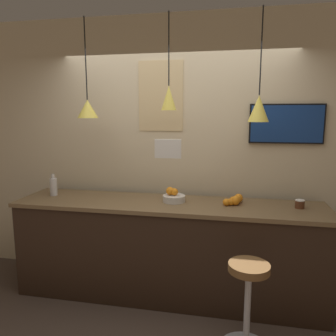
% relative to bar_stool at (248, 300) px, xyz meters
% --- Properties ---
extents(ground_plane, '(14.00, 14.00, 0.00)m').
position_rel_bar_stool_xyz_m(ground_plane, '(-0.77, 0.10, -0.45)').
color(ground_plane, '#47382D').
extents(back_wall, '(8.00, 0.06, 2.90)m').
position_rel_bar_stool_xyz_m(back_wall, '(-0.77, 1.15, 1.00)').
color(back_wall, beige).
rests_on(back_wall, ground_plane).
extents(service_counter, '(3.09, 0.68, 0.99)m').
position_rel_bar_stool_xyz_m(service_counter, '(-0.77, 0.70, 0.05)').
color(service_counter, black).
rests_on(service_counter, ground_plane).
extents(bar_stool, '(0.43, 0.43, 0.74)m').
position_rel_bar_stool_xyz_m(bar_stool, '(0.00, 0.00, 0.00)').
color(bar_stool, '#B7B7BC').
rests_on(bar_stool, ground_plane).
extents(fruit_bowl, '(0.23, 0.23, 0.15)m').
position_rel_bar_stool_xyz_m(fruit_bowl, '(-0.72, 0.75, 0.60)').
color(fruit_bowl, beige).
rests_on(fruit_bowl, service_counter).
extents(orange_pile, '(0.19, 0.23, 0.09)m').
position_rel_bar_stool_xyz_m(orange_pile, '(-0.12, 0.77, 0.58)').
color(orange_pile, orange).
rests_on(orange_pile, service_counter).
extents(juice_bottle, '(0.08, 0.08, 0.23)m').
position_rel_bar_stool_xyz_m(juice_bottle, '(-2.04, 0.75, 0.64)').
color(juice_bottle, silver).
rests_on(juice_bottle, service_counter).
extents(spread_jar, '(0.09, 0.09, 0.08)m').
position_rel_bar_stool_xyz_m(spread_jar, '(0.48, 0.75, 0.58)').
color(spread_jar, '#562D19').
rests_on(spread_jar, service_counter).
extents(pendant_lamp_left, '(0.21, 0.21, 0.98)m').
position_rel_bar_stool_xyz_m(pendant_lamp_left, '(-1.61, 0.74, 1.47)').
color(pendant_lamp_left, black).
extents(pendant_lamp_middle, '(0.15, 0.15, 0.90)m').
position_rel_bar_stool_xyz_m(pendant_lamp_middle, '(-0.77, 0.74, 1.57)').
color(pendant_lamp_middle, black).
extents(pendant_lamp_right, '(0.19, 0.19, 1.01)m').
position_rel_bar_stool_xyz_m(pendant_lamp_right, '(0.07, 0.74, 1.47)').
color(pendant_lamp_right, black).
extents(mounted_tv, '(0.73, 0.04, 0.40)m').
position_rel_bar_stool_xyz_m(mounted_tv, '(0.37, 1.10, 1.32)').
color(mounted_tv, black).
extents(hanging_menu_board, '(0.24, 0.01, 0.17)m').
position_rel_bar_stool_xyz_m(hanging_menu_board, '(-0.72, 0.44, 1.11)').
color(hanging_menu_board, white).
extents(wall_poster, '(0.49, 0.01, 0.75)m').
position_rel_bar_stool_xyz_m(wall_poster, '(-0.93, 1.12, 1.60)').
color(wall_poster, '#DBBC84').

